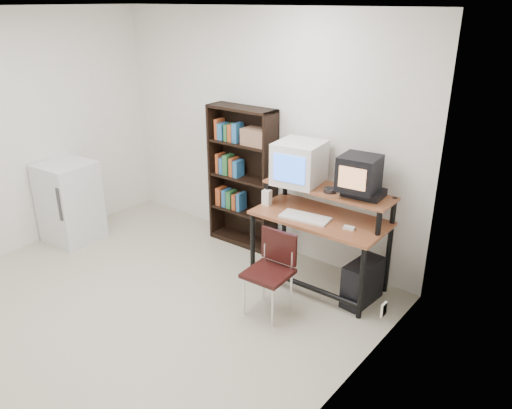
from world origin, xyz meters
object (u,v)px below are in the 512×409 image
Objects in this scene: crt_tv at (359,173)px; pc_tower at (363,282)px; computer_desk at (321,219)px; mini_fridge at (70,202)px; crt_monitor at (299,163)px; bookshelf at (243,175)px; school_chair at (272,265)px.

pc_tower is (0.19, -0.13, -1.00)m from crt_tv.
mini_fridge is at bearing -162.13° from computer_desk.
crt_monitor is at bearing 175.82° from pc_tower.
bookshelf is (-1.69, 0.29, 0.62)m from pc_tower.
pc_tower is at bearing 11.18° from mini_fridge.
bookshelf is at bearing 174.85° from pc_tower.
crt_monitor is 1.29m from pc_tower.
bookshelf is (-0.85, 0.16, -0.35)m from crt_monitor.
mini_fridge is (-1.62, -1.22, -0.35)m from bookshelf.
pc_tower is 1.82m from bookshelf.
computer_desk is 2.61× the size of crt_monitor.
mini_fridge is (-3.31, -0.93, 0.26)m from pc_tower.
pc_tower is 0.90m from school_chair.
bookshelf is at bearing 161.36° from crt_monitor.
mini_fridge is (-2.47, -1.06, -0.71)m from crt_monitor.
crt_monitor is 0.66× the size of school_chair.
crt_monitor is 1.34× the size of crt_tv.
bookshelf is 2.06m from mini_fridge.
crt_tv is 1.14m from school_chair.
pc_tower is 3.45m from mini_fridge.
bookshelf reaches higher than crt_tv.
school_chair is at bearing -123.90° from crt_tv.
school_chair reaches higher than pc_tower.
computer_desk is at bearing 179.78° from pc_tower.
crt_tv reaches higher than computer_desk.
mini_fridge is at bearing -164.77° from crt_monitor.
school_chair is 2.74m from mini_fridge.
crt_monitor is 1.07m from school_chair.
crt_tv is at bearing 150.39° from pc_tower.
computer_desk is 0.59m from crt_monitor.
computer_desk is 0.72m from school_chair.
computer_desk is 2.89× the size of pc_tower.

